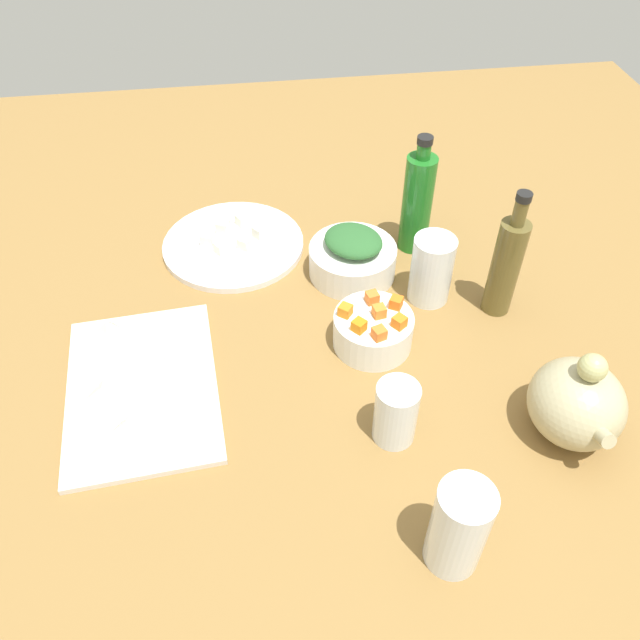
{
  "coord_description": "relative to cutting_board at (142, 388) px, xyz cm",
  "views": [
    {
      "loc": [
        67.63,
        -9.28,
        75.74
      ],
      "look_at": [
        0.0,
        0.0,
        8.0
      ],
      "focal_mm": 35.61,
      "sensor_mm": 36.0,
      "label": 1
    }
  ],
  "objects": [
    {
      "name": "dumpling_3",
      "position": [
        -3.01,
        3.81,
        1.53
      ],
      "size": [
        5.45,
        5.68,
        2.06
      ],
      "primitive_type": "pyramid",
      "rotation": [
        0.0,
        0.0,
        1.27
      ],
      "color": "beige",
      "rests_on": "cutting_board"
    },
    {
      "name": "dumpling_2",
      "position": [
        8.51,
        -1.22,
        1.98
      ],
      "size": [
        5.25,
        5.03,
        2.96
      ],
      "primitive_type": "pyramid",
      "rotation": [
        0.0,
        0.0,
        3.2
      ],
      "color": "beige",
      "rests_on": "cutting_board"
    },
    {
      "name": "tofu_cube_2",
      "position": [
        -29.92,
        16.73,
        1.8
      ],
      "size": [
        3.1,
        3.1,
        2.2
      ],
      "primitive_type": "cube",
      "rotation": [
        0.0,
        0.0,
        0.85
      ],
      "color": "#EBE8CC",
      "rests_on": "plate_tofu"
    },
    {
      "name": "bottle_0",
      "position": [
        -28.02,
        47.16,
        9.07
      ],
      "size": [
        5.3,
        5.3,
        22.02
      ],
      "color": "#1E6D21",
      "rests_on": "tabletop"
    },
    {
      "name": "tofu_cube_4",
      "position": [
        -32.86,
        19.56,
        1.8
      ],
      "size": [
        3.09,
        3.09,
        2.2
      ],
      "primitive_type": "cube",
      "rotation": [
        0.0,
        0.0,
        2.24
      ],
      "color": "silver",
      "rests_on": "plate_tofu"
    },
    {
      "name": "carrot_cube_6",
      "position": [
        -6.57,
        38.84,
        6.03
      ],
      "size": [
        2.47,
        2.47,
        1.8
      ],
      "primitive_type": "cube",
      "rotation": [
        0.0,
        0.0,
        1.03
      ],
      "color": "orange",
      "rests_on": "bowl_carrots"
    },
    {
      "name": "tofu_cube_0",
      "position": [
        -35.43,
        12.91,
        1.8
      ],
      "size": [
        2.91,
        2.91,
        2.2
      ],
      "primitive_type": "cube",
      "rotation": [
        0.0,
        0.0,
        1.15
      ],
      "color": "white",
      "rests_on": "plate_tofu"
    },
    {
      "name": "dumpling_1",
      "position": [
        1.81,
        -4.96,
        1.79
      ],
      "size": [
        6.49,
        6.16,
        2.58
      ],
      "primitive_type": "pyramid",
      "rotation": [
        0.0,
        0.0,
        0.19
      ],
      "color": "beige",
      "rests_on": "cutting_board"
    },
    {
      "name": "tabletop",
      "position": [
        -5.91,
        27.01,
        -2.0
      ],
      "size": [
        190.0,
        190.0,
        3.0
      ],
      "primitive_type": "cube",
      "color": "olive",
      "rests_on": "ground"
    },
    {
      "name": "tofu_cube_5",
      "position": [
        -37.03,
        16.61,
        1.8
      ],
      "size": [
        3.0,
        3.0,
        2.2
      ],
      "primitive_type": "cube",
      "rotation": [
        0.0,
        0.0,
        0.52
      ],
      "color": "white",
      "rests_on": "plate_tofu"
    },
    {
      "name": "teapot",
      "position": [
        15.02,
        58.45,
        5.41
      ],
      "size": [
        14.95,
        12.48,
        14.75
      ],
      "color": "tan",
      "rests_on": "tabletop"
    },
    {
      "name": "bottle_1",
      "position": [
        -9.92,
        56.89,
        8.69
      ],
      "size": [
        4.63,
        4.63,
        22.34
      ],
      "color": "brown",
      "rests_on": "tabletop"
    },
    {
      "name": "carrot_cube_3",
      "position": [
        -0.51,
        34.96,
        6.03
      ],
      "size": [
        2.3,
        2.3,
        1.8
      ],
      "primitive_type": "cube",
      "rotation": [
        0.0,
        0.0,
        1.91
      ],
      "color": "orange",
      "rests_on": "bowl_carrots"
    },
    {
      "name": "cutting_board",
      "position": [
        0.0,
        0.0,
        0.0
      ],
      "size": [
        32.17,
        23.8,
        1.0
      ],
      "primitive_type": "cube",
      "rotation": [
        0.0,
        0.0,
        0.08
      ],
      "color": "silver",
      "rests_on": "tabletop"
    },
    {
      "name": "bowl_greens",
      "position": [
        -21.85,
        34.87,
        2.28
      ],
      "size": [
        15.06,
        15.06,
        5.56
      ],
      "primitive_type": "cylinder",
      "color": "white",
      "rests_on": "tabletop"
    },
    {
      "name": "carrot_cube_5",
      "position": [
        -2.4,
        38.38,
        6.03
      ],
      "size": [
        2.52,
        2.52,
        1.8
      ],
      "primitive_type": "cube",
      "rotation": [
        0.0,
        0.0,
        0.64
      ],
      "color": "orange",
      "rests_on": "bowl_carrots"
    },
    {
      "name": "drinking_glass_0",
      "position": [
        30.39,
        37.6,
        6.24
      ],
      "size": [
        6.51,
        6.51,
        13.48
      ],
      "primitive_type": "cylinder",
      "color": "white",
      "rests_on": "tabletop"
    },
    {
      "name": "tofu_cube_1",
      "position": [
        -29.15,
        12.45,
        1.8
      ],
      "size": [
        3.05,
        3.05,
        2.2
      ],
      "primitive_type": "cube",
      "rotation": [
        0.0,
        0.0,
        0.58
      ],
      "color": "white",
      "rests_on": "plate_tofu"
    },
    {
      "name": "bowl_carrots",
      "position": [
        -4.7,
        35.08,
        2.31
      ],
      "size": [
        12.27,
        12.27,
        5.63
      ],
      "primitive_type": "cylinder",
      "color": "white",
      "rests_on": "tabletop"
    },
    {
      "name": "carrot_cube_2",
      "position": [
        -8.17,
        35.42,
        6.03
      ],
      "size": [
        2.16,
        2.16,
        1.8
      ],
      "primitive_type": "cube",
      "rotation": [
        0.0,
        0.0,
        1.8
      ],
      "color": "orange",
      "rests_on": "bowl_carrots"
    },
    {
      "name": "carrot_cube_1",
      "position": [
        -5.02,
        35.89,
        6.03
      ],
      "size": [
        2.09,
        2.09,
        1.8
      ],
      "primitive_type": "cube",
      "rotation": [
        0.0,
        0.0,
        0.17
      ],
      "color": "orange",
      "rests_on": "bowl_carrots"
    },
    {
      "name": "chopped_greens_mound",
      "position": [
        -21.85,
        34.87,
        6.59
      ],
      "size": [
        13.68,
        13.55,
        3.07
      ],
      "primitive_type": "ellipsoid",
      "rotation": [
        0.0,
        0.0,
        0.71
      ],
      "color": "#2C612E",
      "rests_on": "bowl_greens"
    },
    {
      "name": "carrot_cube_0",
      "position": [
        -2.43,
        32.33,
        6.03
      ],
      "size": [
        2.54,
        2.54,
        1.8
      ],
      "primitive_type": "cube",
      "rotation": [
        0.0,
        0.0,
        2.3
      ],
      "color": "orange",
      "rests_on": "bowl_carrots"
    },
    {
      "name": "tofu_cube_3",
      "position": [
        -32.03,
        10.08,
        1.8
      ],
      "size": [
        2.98,
        2.98,
        2.2
      ],
      "primitive_type": "cube",
      "rotation": [
        0.0,
        0.0,
        2.65
      ],
      "color": "white",
      "rests_on": "plate_tofu"
    },
    {
      "name": "dumpling_0",
      "position": [
        -10.95,
        -5.41,
        2.07
      ],
      "size": [
        4.28,
        4.87,
        3.14
      ],
      "primitive_type": "pyramid",
      "rotation": [
        0.0,
        0.0,
        4.67
      ],
      "color": "beige",
      "rests_on": "cutting_board"
    },
    {
      "name": "drinking_glass_1",
      "position": [
        12.6,
        34.62,
        4.35
      ],
      "size": [
        5.85,
        5.85,
        9.7
      ],
      "primitive_type": "cylinder",
      "color": "white",
      "rests_on": "tabletop"
    },
    {
      "name": "drinking_glass_2",
      "position": [
        -14.12,
        46.47,
        5.42
      ],
      "size": [
        6.89,
        6.89,
        11.83
      ],
      "primitive_type": "cylinder",
      "color": "white",
      "rests_on": "tabletop"
    },
    {
      "name": "plate_tofu",
      "position": [
        -31.97,
        14.53,
        0.1
      ],
      "size": [
        25.69,
        25.69,
        1.2
      ],
      "primitive_type": "cylinder",
      "color": "white",
      "rests_on": "tabletop"
    },
    {
      "name": "carrot_cube_4",
      "position": [
        -5.48,
        30.86,
        6.03
      ],
      "size": [
        2.53,
        2.53,
        1.8
      ],
      "primitive_type": "cube",
      "rotation": [
        0.0,
        0.0,
        2.47
      ],
      "color": "orange",
      "rests_on": "bowl_carrots"
    }
  ]
}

